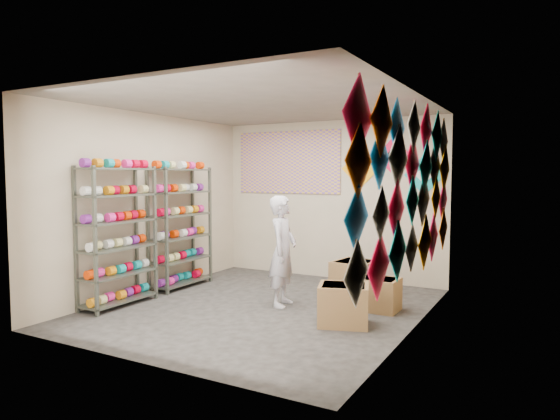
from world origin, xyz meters
The scene contains 12 objects.
ground centered at (0.00, 0.00, 0.00)m, with size 4.50×4.50×0.00m, color black.
room_walls centered at (0.00, 0.00, 1.64)m, with size 4.50×4.50×4.50m.
shelf_rack_front centered at (-1.78, -0.85, 0.95)m, with size 0.40×1.10×1.90m, color #4C5147.
shelf_rack_back centered at (-1.78, 0.45, 0.95)m, with size 0.40×1.10×1.90m, color #4C5147.
string_spools centered at (-1.78, -0.20, 1.05)m, with size 0.12×2.36×0.12m.
kite_wall_display centered at (1.98, 0.06, 1.67)m, with size 0.06×4.27×2.08m.
back_wall_kites centered at (1.08, 2.24, 1.90)m, with size 1.70×0.02×0.92m.
poster centered at (-0.80, 2.23, 2.00)m, with size 2.00×0.01×1.10m, color #6C479A.
shopkeeper centered at (0.18, 0.23, 0.75)m, with size 0.44×0.60×1.50m, color beige.
carton_a centered at (1.23, -0.19, 0.24)m, with size 0.58×0.48×0.48m, color olive.
carton_b centered at (1.40, 0.62, 0.21)m, with size 0.52×0.43×0.43m, color olive.
carton_c centered at (0.85, 1.20, 0.26)m, with size 0.54×0.59×0.52m, color olive.
Camera 1 is at (3.39, -5.65, 1.79)m, focal length 32.00 mm.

